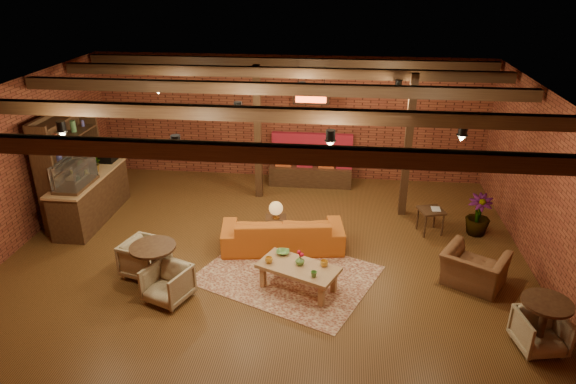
# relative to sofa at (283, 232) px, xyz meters

# --- Properties ---
(floor) EXTENTS (10.00, 10.00, 0.00)m
(floor) POSITION_rel_sofa_xyz_m (-0.28, -0.16, -0.35)
(floor) COLOR #37240D
(floor) RESTS_ON ground
(ceiling) EXTENTS (10.00, 8.00, 0.02)m
(ceiling) POSITION_rel_sofa_xyz_m (-0.28, -0.16, 2.85)
(ceiling) COLOR black
(ceiling) RESTS_ON wall_back
(wall_back) EXTENTS (10.00, 0.02, 3.20)m
(wall_back) POSITION_rel_sofa_xyz_m (-0.28, 3.84, 1.25)
(wall_back) COLOR maroon
(wall_back) RESTS_ON ground
(wall_front) EXTENTS (10.00, 0.02, 3.20)m
(wall_front) POSITION_rel_sofa_xyz_m (-0.28, -4.16, 1.25)
(wall_front) COLOR maroon
(wall_front) RESTS_ON ground
(wall_left) EXTENTS (0.02, 8.00, 3.20)m
(wall_left) POSITION_rel_sofa_xyz_m (-5.28, -0.16, 1.25)
(wall_left) COLOR maroon
(wall_left) RESTS_ON ground
(wall_right) EXTENTS (0.02, 8.00, 3.20)m
(wall_right) POSITION_rel_sofa_xyz_m (4.72, -0.16, 1.25)
(wall_right) COLOR maroon
(wall_right) RESTS_ON ground
(ceiling_beams) EXTENTS (9.80, 6.40, 0.22)m
(ceiling_beams) POSITION_rel_sofa_xyz_m (-0.28, -0.16, 2.73)
(ceiling_beams) COLOR black
(ceiling_beams) RESTS_ON ceiling
(ceiling_pipe) EXTENTS (9.60, 0.12, 0.12)m
(ceiling_pipe) POSITION_rel_sofa_xyz_m (-0.28, 1.44, 2.50)
(ceiling_pipe) COLOR black
(ceiling_pipe) RESTS_ON ceiling
(post_left) EXTENTS (0.16, 0.16, 3.20)m
(post_left) POSITION_rel_sofa_xyz_m (-0.88, 2.44, 1.25)
(post_left) COLOR black
(post_left) RESTS_ON ground
(post_right) EXTENTS (0.16, 0.16, 3.20)m
(post_right) POSITION_rel_sofa_xyz_m (2.52, 1.84, 1.25)
(post_right) COLOR black
(post_right) RESTS_ON ground
(service_counter) EXTENTS (0.80, 2.50, 1.60)m
(service_counter) POSITION_rel_sofa_xyz_m (-4.38, 0.84, 0.45)
(service_counter) COLOR black
(service_counter) RESTS_ON ground
(plant_counter) EXTENTS (0.35, 0.39, 0.30)m
(plant_counter) POSITION_rel_sofa_xyz_m (-4.28, 1.04, 0.87)
(plant_counter) COLOR #337F33
(plant_counter) RESTS_ON service_counter
(shelving_hutch) EXTENTS (0.52, 2.00, 2.40)m
(shelving_hutch) POSITION_rel_sofa_xyz_m (-4.78, 0.94, 0.85)
(shelving_hutch) COLOR black
(shelving_hutch) RESTS_ON ground
(banquette) EXTENTS (2.10, 0.70, 1.00)m
(banquette) POSITION_rel_sofa_xyz_m (0.32, 3.39, 0.15)
(banquette) COLOR #A41B2D
(banquette) RESTS_ON ground
(service_sign) EXTENTS (0.86, 0.06, 0.30)m
(service_sign) POSITION_rel_sofa_xyz_m (0.32, 2.94, 2.00)
(service_sign) COLOR #F44218
(service_sign) RESTS_ON ceiling
(ceiling_spotlights) EXTENTS (6.40, 4.40, 0.28)m
(ceiling_spotlights) POSITION_rel_sofa_xyz_m (-0.28, -0.16, 2.51)
(ceiling_spotlights) COLOR black
(ceiling_spotlights) RESTS_ON ceiling
(rug) EXTENTS (3.63, 3.26, 0.01)m
(rug) POSITION_rel_sofa_xyz_m (0.20, -0.98, -0.35)
(rug) COLOR maroon
(rug) RESTS_ON floor
(sofa) EXTENTS (2.52, 1.28, 0.70)m
(sofa) POSITION_rel_sofa_xyz_m (0.00, 0.00, 0.00)
(sofa) COLOR #B15518
(sofa) RESTS_ON floor
(coffee_table) EXTENTS (1.54, 1.18, 0.72)m
(coffee_table) POSITION_rel_sofa_xyz_m (0.43, -1.39, 0.07)
(coffee_table) COLOR #956745
(coffee_table) RESTS_ON floor
(side_table_lamp) EXTENTS (0.49, 0.49, 0.89)m
(side_table_lamp) POSITION_rel_sofa_xyz_m (-0.17, 0.26, 0.32)
(side_table_lamp) COLOR black
(side_table_lamp) RESTS_ON floor
(round_table_left) EXTENTS (0.79, 0.79, 0.83)m
(round_table_left) POSITION_rel_sofa_xyz_m (-2.05, -1.61, 0.21)
(round_table_left) COLOR black
(round_table_left) RESTS_ON floor
(armchair_a) EXTENTS (0.84, 0.87, 0.74)m
(armchair_a) POSITION_rel_sofa_xyz_m (-2.38, -1.23, 0.02)
(armchair_a) COLOR beige
(armchair_a) RESTS_ON floor
(armchair_b) EXTENTS (0.87, 0.84, 0.70)m
(armchair_b) POSITION_rel_sofa_xyz_m (-1.72, -1.95, -0.00)
(armchair_b) COLOR beige
(armchair_b) RESTS_ON floor
(armchair_right) EXTENTS (1.21, 1.09, 0.89)m
(armchair_right) POSITION_rel_sofa_xyz_m (3.51, -0.93, 0.09)
(armchair_right) COLOR brown
(armchair_right) RESTS_ON floor
(side_table_book) EXTENTS (0.61, 0.61, 0.56)m
(side_table_book) POSITION_rel_sofa_xyz_m (3.02, 0.98, 0.15)
(side_table_book) COLOR black
(side_table_book) RESTS_ON floor
(round_table_right) EXTENTS (0.71, 0.71, 0.83)m
(round_table_right) POSITION_rel_sofa_xyz_m (4.12, -2.53, 0.21)
(round_table_right) COLOR black
(round_table_right) RESTS_ON floor
(armchair_far) EXTENTS (0.75, 0.72, 0.67)m
(armchair_far) POSITION_rel_sofa_xyz_m (4.12, -2.53, -0.02)
(armchair_far) COLOR beige
(armchair_far) RESTS_ON floor
(plant_tall) EXTENTS (1.77, 1.77, 2.68)m
(plant_tall) POSITION_rel_sofa_xyz_m (4.00, 1.02, 0.99)
(plant_tall) COLOR #4C7F4C
(plant_tall) RESTS_ON floor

